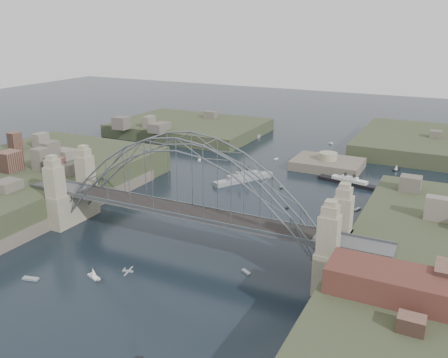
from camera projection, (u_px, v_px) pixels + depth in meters
ground at (187, 247)px, 102.46m from camera, size 500.00×500.00×0.00m
bridge at (185, 193)px, 98.58m from camera, size 84.00×13.80×24.60m
shore_west at (0, 196)px, 126.18m from camera, size 50.50×90.00×12.00m
headland_nw at (190, 132)px, 206.30m from camera, size 60.00×45.00×9.00m
fort_island at (327, 169)px, 156.89m from camera, size 22.00×16.00×9.40m
wharf_shed at (397, 284)px, 68.74m from camera, size 20.00×8.00×4.00m
naval_cruiser_near at (244, 178)px, 144.04m from camera, size 12.79×18.74×6.08m
naval_cruiser_far at (246, 139)px, 192.47m from camera, size 6.01×17.92×6.00m
ocean_liner at (349, 182)px, 141.04m from camera, size 19.71×7.05×4.81m
aeroplane at (128, 271)px, 77.68m from camera, size 1.77×3.17×0.46m
small_boat_a at (152, 205)px, 124.77m from camera, size 2.50×2.49×1.43m
small_boat_b at (288, 207)px, 123.60m from camera, size 0.59×1.75×0.45m
small_boat_c at (94, 274)px, 89.77m from camera, size 3.28×2.07×2.38m
small_boat_d at (357, 209)px, 122.36m from camera, size 1.55×2.55×0.45m
small_boat_e at (199, 159)px, 165.34m from camera, size 2.33×3.28×2.38m
small_boat_f at (282, 187)px, 138.40m from camera, size 0.61×1.77×1.43m
small_boat_h at (276, 159)px, 166.89m from camera, size 1.03×2.17×0.45m
small_boat_i at (347, 238)px, 106.12m from camera, size 2.02×2.28×0.45m
small_boat_j at (31, 279)px, 89.34m from camera, size 3.23×1.70×0.45m
small_boat_k at (331, 143)px, 188.21m from camera, size 2.06×1.36×1.43m
small_boat_l at (108, 178)px, 146.01m from camera, size 2.92×1.32×1.43m
small_boat_m at (246, 272)px, 91.79m from camera, size 2.15×1.64×0.45m
small_boat_n at (396, 168)px, 154.19m from camera, size 2.05×3.05×2.38m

